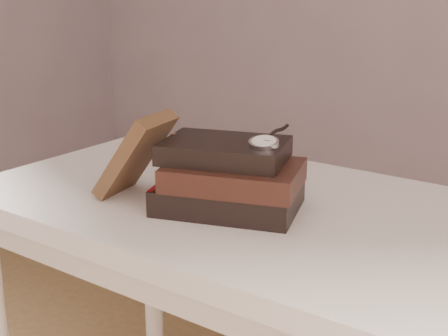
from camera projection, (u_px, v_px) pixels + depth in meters
The scene contains 5 objects.
table at pixel (235, 241), 1.21m from camera, with size 1.00×0.60×0.75m.
book_stack at pixel (229, 178), 1.10m from camera, with size 0.29×0.24×0.12m.
journal at pixel (135, 155), 1.16m from camera, with size 0.03×0.11×0.18m, color #3C2717.
pocket_watch at pixel (265, 142), 1.05m from camera, with size 0.07×0.16×0.02m.
eyeglasses at pixel (198, 155), 1.20m from camera, with size 0.14×0.15×0.05m.
Camera 1 is at (0.63, -0.57, 1.15)m, focal length 49.57 mm.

